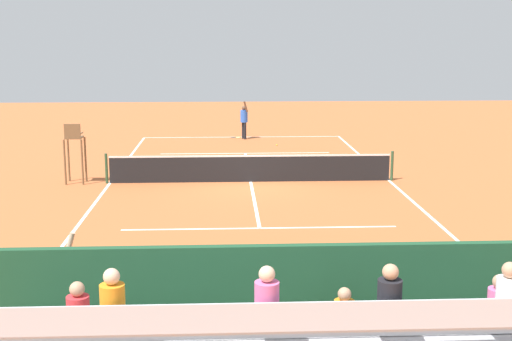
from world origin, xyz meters
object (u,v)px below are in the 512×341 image
(tennis_net, at_px, (251,168))
(line_judge, at_px, (70,288))
(courtside_bench, at_px, (456,311))
(tennis_ball_near, at_px, (277,145))
(tennis_racket, at_px, (238,137))
(equipment_bag, at_px, (333,338))
(umpire_chair, at_px, (74,147))
(tennis_player, at_px, (244,119))

(tennis_net, relative_size, line_judge, 5.35)
(tennis_net, xyz_separation_m, courtside_bench, (-2.96, 13.27, 0.06))
(tennis_ball_near, distance_m, line_judge, 21.86)
(tennis_racket, bearing_deg, tennis_net, 91.19)
(courtside_bench, relative_size, equipment_bag, 2.00)
(umpire_chair, distance_m, equipment_bag, 15.24)
(umpire_chair, bearing_deg, courtside_bench, 124.48)
(line_judge, bearing_deg, tennis_ball_near, -103.55)
(equipment_bag, relative_size, tennis_racket, 1.54)
(tennis_player, bearing_deg, tennis_racket, -54.52)
(tennis_net, distance_m, equipment_bag, 13.43)
(umpire_chair, height_order, line_judge, umpire_chair)
(equipment_bag, bearing_deg, tennis_ball_near, -91.93)
(tennis_racket, bearing_deg, equipment_bag, 92.53)
(tennis_ball_near, bearing_deg, line_judge, 76.45)
(umpire_chair, bearing_deg, line_judge, 101.40)
(tennis_net, bearing_deg, tennis_ball_near, -100.92)
(equipment_bag, relative_size, line_judge, 0.47)
(courtside_bench, bearing_deg, tennis_racket, -82.46)
(tennis_net, relative_size, equipment_bag, 11.44)
(umpire_chair, relative_size, tennis_ball_near, 32.42)
(courtside_bench, height_order, tennis_racket, courtside_bench)
(tennis_net, height_order, courtside_bench, tennis_net)
(tennis_ball_near, bearing_deg, equipment_bag, 88.07)
(equipment_bag, xyz_separation_m, tennis_ball_near, (-0.73, -21.54, -0.15))
(umpire_chair, distance_m, tennis_player, 12.07)
(courtside_bench, bearing_deg, tennis_net, -77.42)
(tennis_ball_near, bearing_deg, tennis_racket, -55.97)
(tennis_player, bearing_deg, line_judge, 81.19)
(courtside_bench, xyz_separation_m, line_judge, (6.51, -0.18, 0.46))
(tennis_ball_near, bearing_deg, courtside_bench, 93.71)
(equipment_bag, xyz_separation_m, line_judge, (4.39, -0.31, 0.84))
(tennis_net, relative_size, courtside_bench, 5.72)
(umpire_chair, xyz_separation_m, tennis_player, (-6.29, -10.30, -0.30))
(equipment_bag, bearing_deg, tennis_net, -86.39)
(line_judge, bearing_deg, umpire_chair, -78.60)
(tennis_racket, bearing_deg, tennis_player, 125.48)
(tennis_player, height_order, line_judge, same)
(tennis_racket, bearing_deg, umpire_chair, 60.89)
(tennis_player, relative_size, tennis_ball_near, 29.18)
(tennis_player, bearing_deg, umpire_chair, 58.59)
(courtside_bench, xyz_separation_m, tennis_racket, (3.19, -24.07, -0.54))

